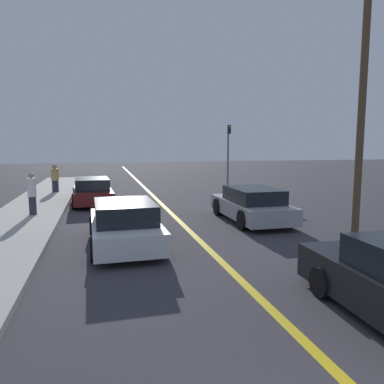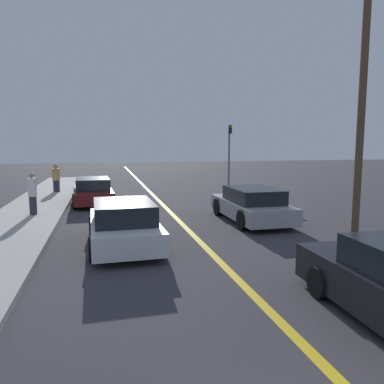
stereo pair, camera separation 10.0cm
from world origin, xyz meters
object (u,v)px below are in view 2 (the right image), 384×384
at_px(car_parked_left_lot, 93,191).
at_px(pedestrian_mid_group, 32,194).
at_px(pedestrian_far_standing, 56,178).
at_px(utility_pole, 361,116).
at_px(car_far_distant, 251,205).
at_px(car_ahead_center, 124,224).
at_px(traffic_light, 229,150).

bearing_deg(car_parked_left_lot, pedestrian_mid_group, -127.89).
height_order(pedestrian_mid_group, pedestrian_far_standing, pedestrian_mid_group).
bearing_deg(utility_pole, car_far_distant, 131.57).
height_order(car_ahead_center, traffic_light, traffic_light).
bearing_deg(car_parked_left_lot, traffic_light, 24.66).
bearing_deg(traffic_light, car_far_distant, -104.37).
relative_size(car_ahead_center, pedestrian_far_standing, 2.64).
bearing_deg(pedestrian_mid_group, car_ahead_center, -56.67).
relative_size(car_ahead_center, utility_pole, 0.56).
bearing_deg(pedestrian_mid_group, pedestrian_far_standing, 89.55).
bearing_deg(pedestrian_far_standing, traffic_light, 1.36).
xyz_separation_m(car_far_distant, pedestrian_far_standing, (-8.17, 9.91, 0.32)).
height_order(car_far_distant, traffic_light, traffic_light).
height_order(car_far_distant, pedestrian_far_standing, pedestrian_far_standing).
bearing_deg(utility_pole, car_ahead_center, 177.39).
height_order(car_parked_left_lot, pedestrian_mid_group, pedestrian_mid_group).
distance_m(car_far_distant, car_parked_left_lot, 8.28).
xyz_separation_m(pedestrian_far_standing, utility_pole, (10.65, -12.70, 2.87)).
xyz_separation_m(pedestrian_mid_group, utility_pole, (10.70, -5.33, 2.84)).
bearing_deg(pedestrian_far_standing, pedestrian_mid_group, -90.45).
distance_m(car_ahead_center, traffic_light, 14.83).
distance_m(pedestrian_mid_group, utility_pole, 12.29).
height_order(car_ahead_center, pedestrian_mid_group, pedestrian_mid_group).
distance_m(car_ahead_center, car_parked_left_lot, 8.23).
bearing_deg(car_far_distant, pedestrian_mid_group, 162.67).
bearing_deg(traffic_light, utility_pole, -90.57).
xyz_separation_m(car_ahead_center, pedestrian_mid_group, (-3.28, 4.99, 0.35)).
distance_m(car_ahead_center, pedestrian_mid_group, 5.98).
bearing_deg(traffic_light, car_parked_left_lot, -152.62).
bearing_deg(utility_pole, pedestrian_mid_group, 153.54).
distance_m(traffic_light, utility_pole, 13.02).
bearing_deg(car_far_distant, car_parked_left_lot, 136.16).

